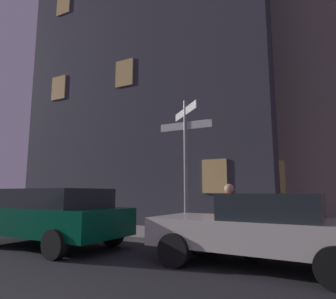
{
  "coord_description": "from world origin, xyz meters",
  "views": [
    {
      "loc": [
        2.98,
        -1.93,
        1.41
      ],
      "look_at": [
        -1.09,
        6.01,
        2.74
      ],
      "focal_mm": 31.18,
      "sensor_mm": 36.0,
      "label": 1
    }
  ],
  "objects": [
    {
      "name": "car_far_trailing",
      "position": [
        1.91,
        4.14,
        0.74
      ],
      "size": [
        4.31,
        2.2,
        1.4
      ],
      "color": "beige",
      "rests_on": "ground_plane"
    },
    {
      "name": "building_left_block",
      "position": [
        -4.28,
        12.83,
        10.75
      ],
      "size": [
        12.03,
        9.61,
        21.5
      ],
      "color": "#383842",
      "rests_on": "ground_plane"
    },
    {
      "name": "car_far_oncoming",
      "position": [
        -3.5,
        3.74,
        0.82
      ],
      "size": [
        4.74,
        2.28,
        1.52
      ],
      "color": "#05472D",
      "rests_on": "ground_plane"
    },
    {
      "name": "sidewalk_kerb",
      "position": [
        0.0,
        6.95,
        0.07
      ],
      "size": [
        40.0,
        3.0,
        0.14
      ],
      "primitive_type": "cube",
      "color": "gray",
      "rests_on": "ground_plane"
    },
    {
      "name": "signpost",
      "position": [
        -0.59,
        6.24,
        2.66
      ],
      "size": [
        1.73,
        1.26,
        4.15
      ],
      "color": "gray",
      "rests_on": "sidewalk_kerb"
    },
    {
      "name": "cyclist",
      "position": [
        1.17,
        4.48,
        0.75
      ],
      "size": [
        1.81,
        0.38,
        1.61
      ],
      "color": "black",
      "rests_on": "ground_plane"
    }
  ]
}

